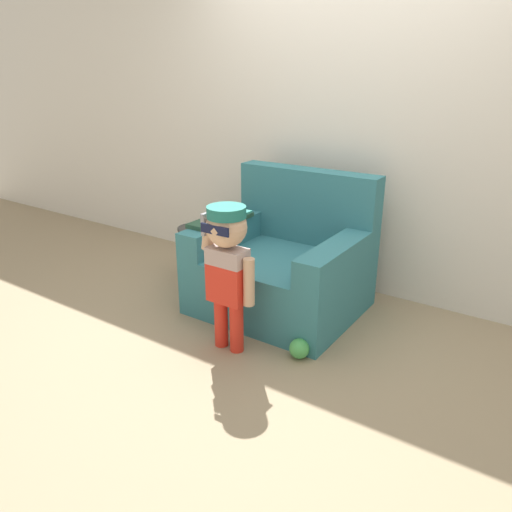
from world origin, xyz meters
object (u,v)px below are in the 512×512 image
at_px(armchair, 284,265).
at_px(person_child, 228,257).
at_px(side_table, 196,248).
at_px(toy_ball, 299,349).

bearing_deg(armchair, person_child, -87.50).
height_order(armchair, side_table, armchair).
relative_size(armchair, side_table, 2.46).
bearing_deg(side_table, person_child, -39.39).
bearing_deg(toy_ball, side_table, 156.30).
relative_size(side_table, toy_ball, 3.66).
height_order(person_child, toy_ball, person_child).
height_order(armchair, toy_ball, armchair).
bearing_deg(person_child, side_table, 140.61).
bearing_deg(toy_ball, armchair, 129.20).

